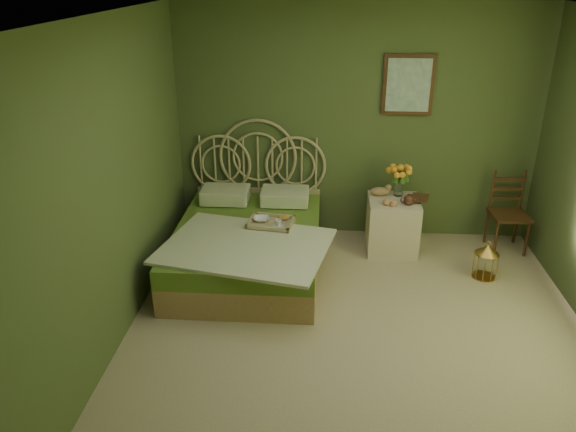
# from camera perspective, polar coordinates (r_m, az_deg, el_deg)

# --- Properties ---
(floor) EXTENTS (4.50, 4.50, 0.00)m
(floor) POSITION_cam_1_polar(r_m,az_deg,el_deg) (4.85, 7.18, -13.00)
(floor) COLOR tan
(floor) RESTS_ON ground
(ceiling) EXTENTS (4.50, 4.50, 0.00)m
(ceiling) POSITION_cam_1_polar(r_m,az_deg,el_deg) (3.89, 9.25, 19.24)
(ceiling) COLOR silver
(ceiling) RESTS_ON wall_back
(wall_back) EXTENTS (4.00, 0.00, 4.00)m
(wall_back) POSITION_cam_1_polar(r_m,az_deg,el_deg) (6.33, 6.92, 9.18)
(wall_back) COLOR #47552D
(wall_back) RESTS_ON floor
(wall_left) EXTENTS (0.00, 4.50, 4.50)m
(wall_left) POSITION_cam_1_polar(r_m,az_deg,el_deg) (4.52, -18.12, 1.97)
(wall_left) COLOR #47552D
(wall_left) RESTS_ON floor
(wall_art) EXTENTS (0.54, 0.04, 0.64)m
(wall_art) POSITION_cam_1_polar(r_m,az_deg,el_deg) (6.26, 12.13, 12.88)
(wall_art) COLOR #3D2110
(wall_art) RESTS_ON wall_back
(bed) EXTENTS (1.72, 2.17, 1.34)m
(bed) POSITION_cam_1_polar(r_m,az_deg,el_deg) (5.84, -4.03, -2.59)
(bed) COLOR tan
(bed) RESTS_ON floor
(nightstand) EXTENTS (0.54, 0.54, 1.03)m
(nightstand) POSITION_cam_1_polar(r_m,az_deg,el_deg) (6.27, 10.63, -0.30)
(nightstand) COLOR #F2E3C5
(nightstand) RESTS_ON floor
(chair) EXTENTS (0.41, 0.41, 0.87)m
(chair) POSITION_cam_1_polar(r_m,az_deg,el_deg) (6.64, 21.47, 0.88)
(chair) COLOR #3D2110
(chair) RESTS_ON floor
(birdcage) EXTENTS (0.24, 0.24, 0.36)m
(birdcage) POSITION_cam_1_polar(r_m,az_deg,el_deg) (6.03, 19.44, -4.38)
(birdcage) COLOR gold
(birdcage) RESTS_ON floor
(book_lower) EXTENTS (0.21, 0.24, 0.02)m
(book_lower) POSITION_cam_1_polar(r_m,az_deg,el_deg) (6.21, 12.40, 1.73)
(book_lower) COLOR #381E0F
(book_lower) RESTS_ON nightstand
(book_upper) EXTENTS (0.24, 0.29, 0.02)m
(book_upper) POSITION_cam_1_polar(r_m,az_deg,el_deg) (6.20, 12.41, 1.91)
(book_upper) COLOR #472819
(book_upper) RESTS_ON nightstand
(cereal_bowl) EXTENTS (0.17, 0.17, 0.04)m
(cereal_bowl) POSITION_cam_1_polar(r_m,az_deg,el_deg) (5.74, -2.71, -0.33)
(cereal_bowl) COLOR white
(cereal_bowl) RESTS_ON bed
(coffee_cup) EXTENTS (0.09, 0.09, 0.07)m
(coffee_cup) POSITION_cam_1_polar(r_m,az_deg,el_deg) (5.62, -1.02, -0.71)
(coffee_cup) COLOR white
(coffee_cup) RESTS_ON bed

